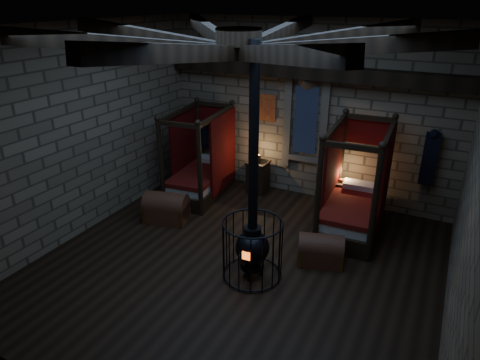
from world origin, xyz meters
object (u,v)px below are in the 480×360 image
at_px(bed_left, 201,174).
at_px(stove, 252,245).
at_px(bed_right, 353,205).
at_px(trunk_right, 321,250).
at_px(trunk_left, 166,208).

distance_m(bed_left, stove, 3.65).
bearing_deg(bed_right, stove, -118.08).
height_order(bed_right, trunk_right, bed_right).
distance_m(bed_right, trunk_right, 1.59).
height_order(bed_left, stove, stove).
relative_size(bed_left, stove, 0.53).
xyz_separation_m(bed_left, stove, (2.62, -2.54, 0.12)).
height_order(trunk_right, stove, stove).
distance_m(bed_left, bed_right, 3.79).
bearing_deg(bed_left, trunk_left, -94.44).
xyz_separation_m(bed_left, bed_right, (3.79, -0.05, 0.03)).
distance_m(bed_right, stove, 2.75).
bearing_deg(trunk_left, bed_left, 78.12).
relative_size(bed_left, trunk_right, 2.30).
height_order(trunk_left, stove, stove).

